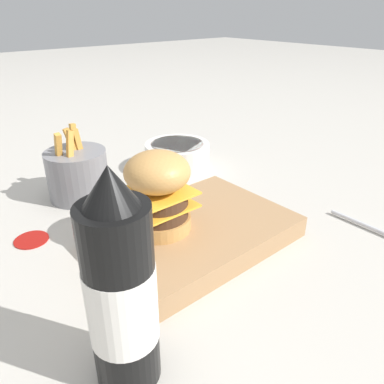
# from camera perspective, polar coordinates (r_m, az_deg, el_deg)

# --- Properties ---
(ground_plane) EXTENTS (6.00, 6.00, 0.00)m
(ground_plane) POSITION_cam_1_polar(r_m,az_deg,el_deg) (0.63, 4.30, -5.40)
(ground_plane) COLOR #B7B2A8
(serving_board) EXTENTS (0.29, 0.21, 0.03)m
(serving_board) POSITION_cam_1_polar(r_m,az_deg,el_deg) (0.59, 0.00, -5.79)
(serving_board) COLOR #A37A51
(serving_board) RESTS_ON ground_plane
(burger) EXTENTS (0.09, 0.09, 0.12)m
(burger) POSITION_cam_1_polar(r_m,az_deg,el_deg) (0.54, -5.19, 0.12)
(burger) COLOR tan
(burger) RESTS_ON serving_board
(ketchup_bottle) EXTENTS (0.06, 0.06, 0.23)m
(ketchup_bottle) POSITION_cam_1_polar(r_m,az_deg,el_deg) (0.35, -10.74, -15.02)
(ketchup_bottle) COLOR black
(ketchup_bottle) RESTS_ON ground_plane
(fries_basket) EXTENTS (0.11, 0.11, 0.14)m
(fries_basket) POSITION_cam_1_polar(r_m,az_deg,el_deg) (0.74, -17.04, 2.71)
(fries_basket) COLOR slate
(fries_basket) RESTS_ON ground_plane
(side_bowl) EXTENTS (0.14, 0.14, 0.06)m
(side_bowl) POSITION_cam_1_polar(r_m,az_deg,el_deg) (0.84, -2.25, 5.53)
(side_bowl) COLOR silver
(side_bowl) RESTS_ON ground_plane
(ketchup_puddle) EXTENTS (0.05, 0.05, 0.00)m
(ketchup_puddle) POSITION_cam_1_polar(r_m,az_deg,el_deg) (0.65, -23.29, -6.63)
(ketchup_puddle) COLOR #9E140F
(ketchup_puddle) RESTS_ON ground_plane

